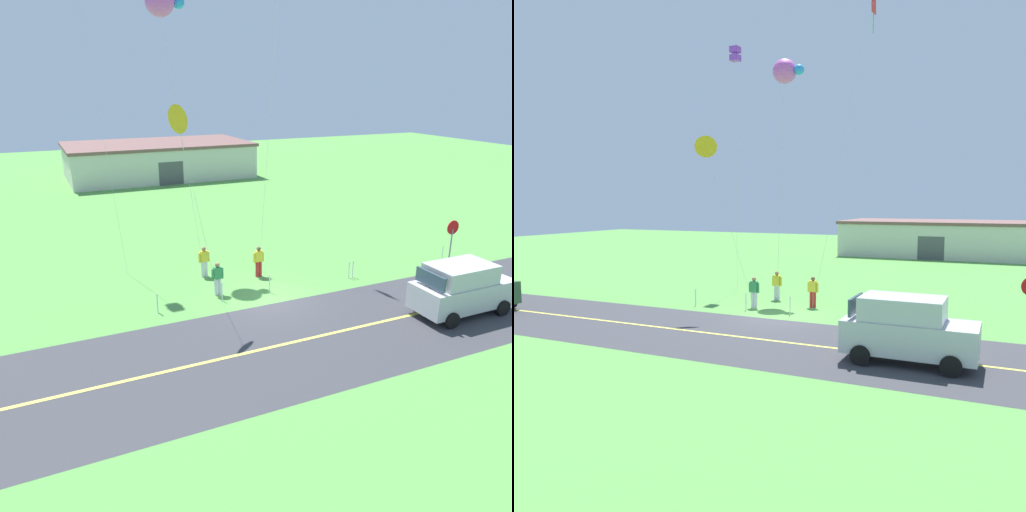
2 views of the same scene
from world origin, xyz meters
TOP-DOWN VIEW (x-y plane):
  - ground_plane at (0.00, 0.00)m, footprint 120.00×120.00m
  - asphalt_road at (0.00, -4.00)m, footprint 120.00×7.00m
  - road_centre_stripe at (0.00, -4.00)m, footprint 120.00×0.16m
  - car_suv_foreground at (6.85, -4.64)m, footprint 4.40×2.12m
  - stop_sign at (10.71, -0.10)m, footprint 0.76×0.08m
  - person_adult_near at (-1.70, 3.92)m, footprint 0.58×0.22m
  - person_adult_companion at (-1.89, 1.46)m, footprint 0.58×0.22m
  - person_child_watcher at (0.81, 2.79)m, footprint 0.58×0.22m
  - kite_red_low at (-2.42, 6.79)m, footprint 1.90×3.58m
  - kite_blue_mid at (-3.84, 0.13)m, footprint 2.52×1.81m
  - warehouse_distant at (3.30, 33.09)m, footprint 18.36×10.20m
  - fence_post_0 at (-4.93, 0.70)m, footprint 0.05×0.05m
  - fence_post_1 at (-1.97, 0.70)m, footprint 0.05×0.05m
  - fence_post_2 at (0.40, 0.70)m, footprint 0.05×0.05m
  - fence_post_3 at (4.86, 0.70)m, footprint 0.05×0.05m
  - fence_post_4 at (5.10, 0.70)m, footprint 0.05×0.05m
  - fence_post_5 at (11.03, 0.70)m, footprint 0.05×0.05m

SIDE VIEW (x-z plane):
  - ground_plane at x=0.00m, z-range -0.10..0.00m
  - asphalt_road at x=0.00m, z-range 0.00..0.00m
  - road_centre_stripe at x=0.00m, z-range 0.00..0.01m
  - fence_post_0 at x=-4.93m, z-range 0.00..0.90m
  - fence_post_1 at x=-1.97m, z-range 0.00..0.90m
  - fence_post_2 at x=0.40m, z-range 0.00..0.90m
  - fence_post_3 at x=4.86m, z-range 0.00..0.90m
  - fence_post_4 at x=5.10m, z-range 0.00..0.90m
  - fence_post_5 at x=11.03m, z-range 0.00..0.90m
  - person_adult_near at x=-1.70m, z-range 0.06..1.66m
  - person_adult_companion at x=-1.89m, z-range 0.06..1.66m
  - person_child_watcher at x=0.81m, z-range 0.06..1.66m
  - car_suv_foreground at x=6.85m, z-range 0.03..2.27m
  - warehouse_distant at x=3.30m, z-range 0.00..3.50m
  - stop_sign at x=10.71m, z-range 0.52..3.08m
  - kite_blue_mid at x=-3.84m, z-range 3.73..12.36m
  - kite_red_low at x=-2.42m, z-range 6.14..19.83m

